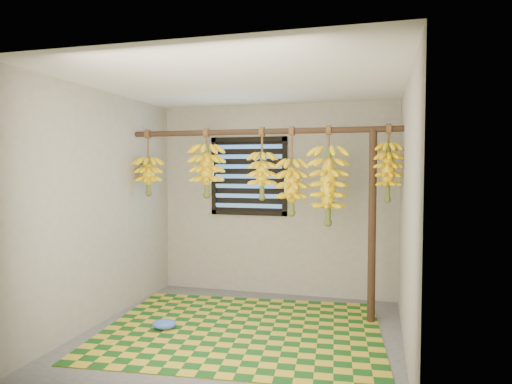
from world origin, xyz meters
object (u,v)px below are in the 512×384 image
(banana_bunch_d, at_px, (262,175))
(banana_bunch_a, at_px, (148,176))
(woven_mat, at_px, (242,330))
(banana_bunch_f, at_px, (388,172))
(banana_bunch_b, at_px, (207,171))
(banana_bunch_c, at_px, (292,187))
(banana_bunch_e, at_px, (328,186))
(support_post, at_px, (372,227))
(plastic_bag, at_px, (164,324))

(banana_bunch_d, bearing_deg, banana_bunch_a, 180.00)
(woven_mat, xyz_separation_m, banana_bunch_f, (1.38, 0.58, 1.56))
(banana_bunch_b, height_order, banana_bunch_c, same)
(woven_mat, relative_size, banana_bunch_f, 3.42)
(banana_bunch_e, height_order, banana_bunch_f, same)
(banana_bunch_a, relative_size, banana_bunch_b, 0.99)
(support_post, bearing_deg, woven_mat, -154.85)
(banana_bunch_c, height_order, banana_bunch_e, same)
(banana_bunch_c, height_order, banana_bunch_f, same)
(support_post, relative_size, banana_bunch_a, 2.63)
(banana_bunch_a, height_order, banana_bunch_d, same)
(banana_bunch_c, distance_m, banana_bunch_f, 1.01)
(banana_bunch_e, bearing_deg, banana_bunch_c, 180.00)
(plastic_bag, distance_m, banana_bunch_e, 2.18)
(banana_bunch_d, height_order, banana_bunch_e, same)
(woven_mat, relative_size, banana_bunch_a, 3.54)
(banana_bunch_b, xyz_separation_m, banana_bunch_e, (1.36, 0.00, -0.16))
(support_post, bearing_deg, plastic_bag, -158.42)
(woven_mat, relative_size, banana_bunch_d, 3.42)
(plastic_bag, relative_size, banana_bunch_c, 0.25)
(banana_bunch_a, relative_size, banana_bunch_c, 0.80)
(plastic_bag, height_order, banana_bunch_c, banana_bunch_c)
(support_post, distance_m, banana_bunch_f, 0.59)
(woven_mat, xyz_separation_m, banana_bunch_d, (0.06, 0.58, 1.52))
(woven_mat, xyz_separation_m, banana_bunch_a, (-1.32, 0.58, 1.51))
(banana_bunch_f, bearing_deg, banana_bunch_c, 180.00)
(banana_bunch_a, bearing_deg, plastic_bag, -53.54)
(woven_mat, bearing_deg, banana_bunch_b, 135.43)
(banana_bunch_a, bearing_deg, woven_mat, -23.70)
(woven_mat, xyz_separation_m, banana_bunch_c, (0.39, 0.58, 1.40))
(banana_bunch_b, bearing_deg, banana_bunch_c, 0.00)
(woven_mat, relative_size, banana_bunch_c, 2.85)
(support_post, distance_m, banana_bunch_c, 0.94)
(support_post, distance_m, banana_bunch_e, 0.62)
(support_post, height_order, woven_mat, support_post)
(support_post, relative_size, banana_bunch_e, 1.92)
(banana_bunch_a, relative_size, banana_bunch_d, 0.97)
(banana_bunch_b, relative_size, banana_bunch_f, 0.98)
(banana_bunch_e, bearing_deg, support_post, 0.00)
(banana_bunch_b, height_order, banana_bunch_f, same)
(banana_bunch_b, xyz_separation_m, banana_bunch_f, (1.97, 0.00, -0.01))
(banana_bunch_a, distance_m, banana_bunch_b, 0.73)
(plastic_bag, height_order, banana_bunch_a, banana_bunch_a)
(woven_mat, height_order, banana_bunch_f, banana_bunch_f)
(banana_bunch_d, xyz_separation_m, banana_bunch_f, (1.32, 0.00, 0.04))
(support_post, height_order, banana_bunch_e, banana_bunch_e)
(support_post, height_order, banana_bunch_d, banana_bunch_d)
(support_post, relative_size, banana_bunch_f, 2.54)
(support_post, xyz_separation_m, banana_bunch_d, (-1.17, 0.00, 0.52))
(banana_bunch_b, relative_size, banana_bunch_e, 0.74)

